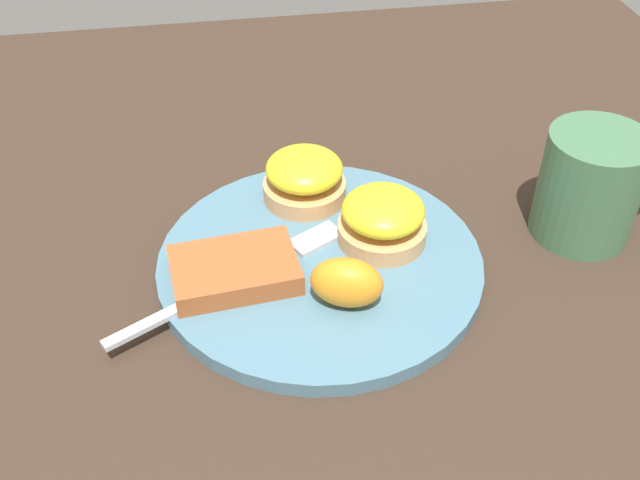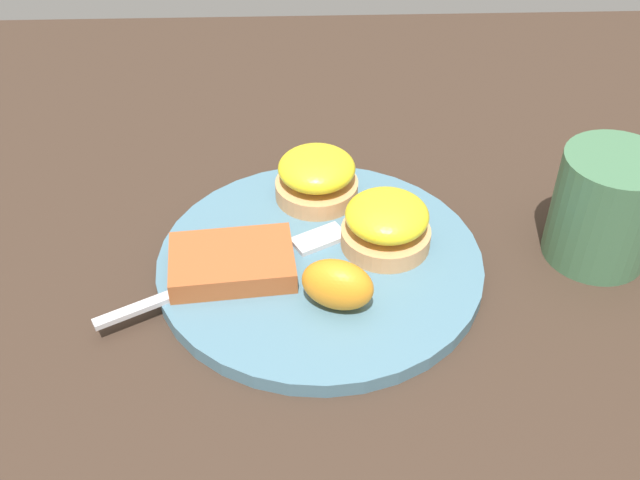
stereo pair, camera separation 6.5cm
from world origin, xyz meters
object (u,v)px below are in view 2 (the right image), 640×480
sandwich_benedict_left (386,224)px  orange_wedge (338,285)px  sandwich_benedict_right (318,176)px  cup (607,208)px  hashbrown_patty (232,262)px  fork (245,268)px

sandwich_benedict_left → orange_wedge: size_ratio=1.34×
orange_wedge → sandwich_benedict_left: bearing=57.6°
sandwich_benedict_right → cup: cup is taller
sandwich_benedict_left → hashbrown_patty: 0.14m
cup → sandwich_benedict_right: bearing=163.1°
sandwich_benedict_right → orange_wedge: size_ratio=1.34×
fork → cup: (0.32, 0.03, 0.04)m
sandwich_benedict_left → cup: bearing=-0.6°
cup → sandwich_benedict_left: bearing=179.4°
hashbrown_patty → orange_wedge: bearing=-26.4°
sandwich_benedict_right → cup: bearing=-16.9°
sandwich_benedict_left → hashbrown_patty: (-0.14, -0.03, -0.01)m
hashbrown_patty → fork: (0.01, 0.00, -0.01)m
cup → fork: bearing=-175.0°
hashbrown_patty → cup: cup is taller
sandwich_benedict_left → sandwich_benedict_right: (-0.06, 0.07, 0.00)m
sandwich_benedict_right → fork: size_ratio=0.37×
sandwich_benedict_right → hashbrown_patty: size_ratio=0.76×
hashbrown_patty → cup: 0.33m
sandwich_benedict_left → fork: sandwich_benedict_left is taller
sandwich_benedict_left → hashbrown_patty: sandwich_benedict_left is taller
hashbrown_patty → fork: hashbrown_patty is taller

